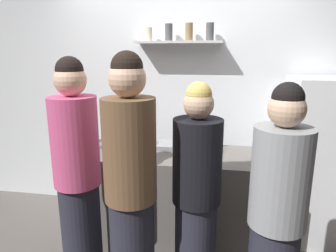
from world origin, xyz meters
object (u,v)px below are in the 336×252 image
Objects in this scene: baking_pan at (176,146)px; person_grey_hoodie at (276,219)px; utensil_holder at (210,148)px; person_blonde at (196,197)px; wine_bottle_dark_glass at (127,137)px; person_brown_jacket at (131,191)px; wine_bottle_green_glass at (86,132)px; refrigerator at (318,161)px; person_pink_top at (78,177)px; water_bottle_plastic at (84,139)px; wine_bottle_amber_glass at (211,136)px.

person_grey_hoodie is (0.75, -0.97, -0.12)m from baking_pan.
person_blonde is at bearing -96.49° from utensil_holder.
person_brown_jacket reaches higher than wine_bottle_dark_glass.
person_blonde is (1.16, -0.76, -0.22)m from wine_bottle_green_glass.
refrigerator is at bearing 8.55° from wine_bottle_dark_glass.
wine_bottle_dark_glass is 0.18× the size of person_blonde.
person_pink_top is at bearing -154.09° from refrigerator.
person_brown_jacket reaches higher than refrigerator.
water_bottle_plastic is (-0.84, -0.19, 0.09)m from baking_pan.
person_brown_jacket is (-0.91, 0.02, 0.10)m from person_grey_hoodie.
refrigerator reaches higher than wine_bottle_dark_glass.
baking_pan is 1.15× the size of wine_bottle_dark_glass.
person_pink_top reaches higher than wine_bottle_dark_glass.
person_brown_jacket is (0.29, -0.87, -0.10)m from wine_bottle_dark_glass.
person_brown_jacket reaches higher than person_grey_hoodie.
baking_pan is at bearing 8.85° from wine_bottle_dark_glass.
utensil_holder is 0.66m from person_blonde.
refrigerator is at bearing -178.22° from person_blonde.
person_pink_top reaches higher than baking_pan.
wine_bottle_dark_glass is at bearing -82.12° from person_blonde.
person_pink_top reaches higher than wine_bottle_amber_glass.
person_grey_hoodie is (0.43, -0.87, -0.15)m from utensil_holder.
person_pink_top is (0.21, -0.56, -0.13)m from water_bottle_plastic.
person_pink_top is 0.88m from person_blonde.
wine_bottle_dark_glass reaches higher than baking_pan.
wine_bottle_amber_glass is at bearing -133.77° from person_blonde.
wine_bottle_dark_glass is 1.18× the size of water_bottle_plastic.
person_blonde is 0.89× the size of person_brown_jacket.
wine_bottle_green_glass is 1.19× the size of water_bottle_plastic.
wine_bottle_amber_glass is 1.28× the size of water_bottle_plastic.
baking_pan is 0.19× the size of person_brown_jacket.
wine_bottle_green_glass is (-2.24, -0.17, 0.22)m from refrigerator.
water_bottle_plastic is (-1.15, -0.26, -0.01)m from wine_bottle_amber_glass.
person_grey_hoodie is at bearing 157.46° from person_pink_top.
utensil_holder is 0.74× the size of wine_bottle_green_glass.
person_brown_jacket reaches higher than baking_pan.
wine_bottle_dark_glass is at bearing -118.02° from person_pink_top.
refrigerator is 0.96× the size of person_grey_hoodie.
wine_bottle_dark_glass is (-1.78, -0.27, 0.22)m from refrigerator.
utensil_holder is 0.88× the size of water_bottle_plastic.
wine_bottle_green_glass is 1.01× the size of wine_bottle_dark_glass.
person_blonde is at bearing 18.16° from person_grey_hoodie.
refrigerator is 4.59× the size of baking_pan.
person_brown_jacket is at bearing -11.74° from person_blonde.
wine_bottle_dark_glass is at bearing -170.05° from wine_bottle_amber_glass.
person_blonde is (-0.07, -0.80, -0.23)m from wine_bottle_amber_glass.
refrigerator is at bearing -72.80° from person_grey_hoodie.
utensil_holder is 0.98m from person_grey_hoodie.
wine_bottle_amber_glass is at bearing 9.95° from wine_bottle_dark_glass.
wine_bottle_amber_glass is at bearing 1.82° from wine_bottle_green_glass.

